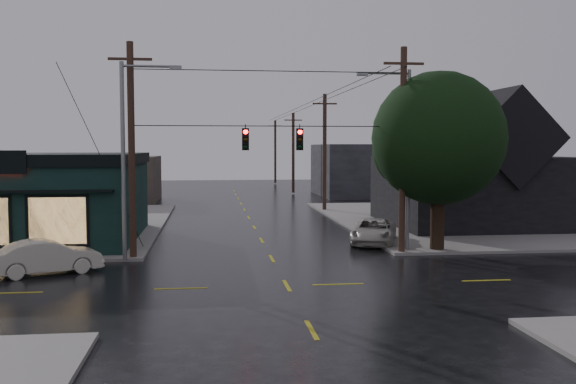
{
  "coord_description": "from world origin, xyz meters",
  "views": [
    {
      "loc": [
        -2.89,
        -24.03,
        5.29
      ],
      "look_at": [
        0.72,
        5.53,
        3.21
      ],
      "focal_mm": 40.0,
      "sensor_mm": 36.0,
      "label": 1
    }
  ],
  "objects": [
    {
      "name": "utility_pole_far_a",
      "position": [
        6.5,
        28.0,
        0.0
      ],
      "size": [
        2.0,
        0.32,
        9.65
      ],
      "primitive_type": null,
      "color": "black",
      "rests_on": "ground"
    },
    {
      "name": "utility_pole_far_c",
      "position": [
        6.5,
        68.0,
        0.0
      ],
      "size": [
        2.0,
        0.32,
        9.15
      ],
      "primitive_type": null,
      "color": "black",
      "rests_on": "ground"
    },
    {
      "name": "ne_building",
      "position": [
        15.0,
        17.0,
        4.47
      ],
      "size": [
        12.6,
        11.6,
        8.75
      ],
      "color": "black",
      "rests_on": "ground"
    },
    {
      "name": "streetlight_ne",
      "position": [
        7.0,
        7.2,
        0.0
      ],
      "size": [
        5.4,
        0.3,
        9.15
      ],
      "primitive_type": null,
      "color": "slate",
      "rests_on": "ground"
    },
    {
      "name": "span_signal_assembly",
      "position": [
        0.1,
        6.5,
        5.7
      ],
      "size": [
        13.0,
        0.48,
        1.23
      ],
      "color": "black",
      "rests_on": "ground"
    },
    {
      "name": "bg_building_west",
      "position": [
        -14.0,
        40.0,
        2.2
      ],
      "size": [
        12.0,
        10.0,
        4.4
      ],
      "primitive_type": "cube",
      "color": "#3F332E",
      "rests_on": "ground"
    },
    {
      "name": "utility_pole_nw",
      "position": [
        -6.5,
        6.5,
        0.0
      ],
      "size": [
        2.0,
        0.32,
        10.15
      ],
      "primitive_type": null,
      "color": "black",
      "rests_on": "ground"
    },
    {
      "name": "sidewalk_ne",
      "position": [
        20.0,
        20.0,
        0.07
      ],
      "size": [
        28.0,
        28.0,
        0.15
      ],
      "primitive_type": "cube",
      "color": "gray",
      "rests_on": "ground"
    },
    {
      "name": "utility_pole_ne",
      "position": [
        6.5,
        6.5,
        0.0
      ],
      "size": [
        2.0,
        0.32,
        10.15
      ],
      "primitive_type": null,
      "color": "black",
      "rests_on": "ground"
    },
    {
      "name": "ground_plane",
      "position": [
        0.0,
        0.0,
        0.0
      ],
      "size": [
        160.0,
        160.0,
        0.0
      ],
      "primitive_type": "plane",
      "color": "black"
    },
    {
      "name": "utility_pole_far_b",
      "position": [
        6.5,
        48.0,
        0.0
      ],
      "size": [
        2.0,
        0.32,
        9.15
      ],
      "primitive_type": null,
      "color": "black",
      "rests_on": "ground"
    },
    {
      "name": "corner_tree",
      "position": [
        8.51,
        7.0,
        5.72
      ],
      "size": [
        6.71,
        6.71,
        8.95
      ],
      "color": "black",
      "rests_on": "ground"
    },
    {
      "name": "suv_silver",
      "position": [
        6.0,
        9.99,
        0.68
      ],
      "size": [
        3.72,
        5.36,
        1.36
      ],
      "primitive_type": "imported",
      "rotation": [
        0.0,
        0.0,
        -0.33
      ],
      "color": "#B3AEA6",
      "rests_on": "ground"
    },
    {
      "name": "streetlight_nw",
      "position": [
        -6.8,
        5.8,
        0.0
      ],
      "size": [
        5.4,
        0.3,
        9.15
      ],
      "primitive_type": null,
      "color": "slate",
      "rests_on": "ground"
    },
    {
      "name": "bg_building_east",
      "position": [
        16.0,
        45.0,
        2.8
      ],
      "size": [
        14.0,
        12.0,
        5.6
      ],
      "primitive_type": "cube",
      "color": "black",
      "rests_on": "ground"
    },
    {
      "name": "sedan_cream",
      "position": [
        -9.67,
        3.43,
        0.72
      ],
      "size": [
        4.63,
        3.23,
        1.45
      ],
      "primitive_type": "imported",
      "rotation": [
        0.0,
        0.0,
        2.0
      ],
      "color": "beige",
      "rests_on": "ground"
    }
  ]
}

